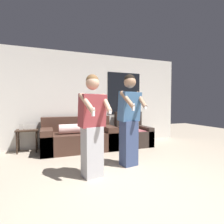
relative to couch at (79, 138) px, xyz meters
The scene contains 7 objects.
ground_plane 2.93m from the couch, 81.37° to the right, with size 14.00×14.00×0.00m, color tan.
wall_back 1.24m from the couch, 48.42° to the left, with size 5.84×0.07×2.70m.
couch is the anchor object (origin of this frame).
armchair 1.60m from the couch, ahead, with size 0.85×0.91×0.97m.
side_table 1.29m from the couch, 168.26° to the left, with size 0.51×0.39×0.72m.
person_left 1.88m from the couch, 92.53° to the right, with size 0.49×0.55×1.70m.
person_right 1.80m from the couch, 64.37° to the right, with size 0.47×0.53×1.79m.
Camera 1 is at (-1.22, -1.72, 1.21)m, focal length 28.00 mm.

